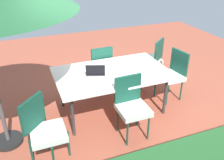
{
  "coord_description": "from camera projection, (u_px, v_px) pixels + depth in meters",
  "views": [
    {
      "loc": [
        1.38,
        3.57,
        2.65
      ],
      "look_at": [
        0.0,
        0.0,
        0.62
      ],
      "focal_mm": 39.39,
      "sensor_mm": 36.0,
      "label": 1
    }
  ],
  "objects": [
    {
      "name": "dining_table",
      "position": [
        112.0,
        75.0,
        4.28
      ],
      "size": [
        1.96,
        1.21,
        0.78
      ],
      "color": "silver",
      "rests_on": "ground_plane"
    },
    {
      "name": "laptop",
      "position": [
        96.0,
        72.0,
        4.15
      ],
      "size": [
        0.38,
        0.34,
        0.21
      ],
      "rotation": [
        0.0,
        0.0,
        -0.34
      ],
      "color": "#2D2D33",
      "rests_on": "dining_table"
    },
    {
      "name": "cup",
      "position": [
        140.0,
        67.0,
        4.33
      ],
      "size": [
        0.08,
        0.08,
        0.1
      ],
      "primitive_type": "cylinder",
      "color": "white",
      "rests_on": "dining_table"
    },
    {
      "name": "chair_southwest",
      "position": [
        152.0,
        58.0,
        5.4
      ],
      "size": [
        0.58,
        0.58,
        0.98
      ],
      "rotation": [
        0.0,
        0.0,
        0.68
      ],
      "color": "silver",
      "rests_on": "ground_plane"
    },
    {
      "name": "chair_northeast",
      "position": [
        44.0,
        128.0,
        3.26
      ],
      "size": [
        0.59,
        0.59,
        0.98
      ],
      "rotation": [
        0.0,
        0.0,
        3.94
      ],
      "color": "silver",
      "rests_on": "ground_plane"
    },
    {
      "name": "chair_west",
      "position": [
        172.0,
        73.0,
        4.73
      ],
      "size": [
        0.49,
        0.48,
        0.98
      ],
      "rotation": [
        0.0,
        0.0,
        1.71
      ],
      "color": "silver",
      "rests_on": "ground_plane"
    },
    {
      "name": "chair_south",
      "position": [
        100.0,
        65.0,
        5.05
      ],
      "size": [
        0.46,
        0.46,
        0.98
      ],
      "rotation": [
        0.0,
        0.0,
        0.02
      ],
      "color": "silver",
      "rests_on": "ground_plane"
    },
    {
      "name": "ground_plane",
      "position": [
        112.0,
        110.0,
        4.62
      ],
      "size": [
        10.0,
        10.0,
        0.02
      ],
      "primitive_type": "cube",
      "color": "#9E4C38"
    },
    {
      "name": "chair_north",
      "position": [
        132.0,
        104.0,
        3.77
      ],
      "size": [
        0.46,
        0.47,
        0.98
      ],
      "rotation": [
        0.0,
        0.0,
        3.17
      ],
      "color": "silver",
      "rests_on": "ground_plane"
    }
  ]
}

